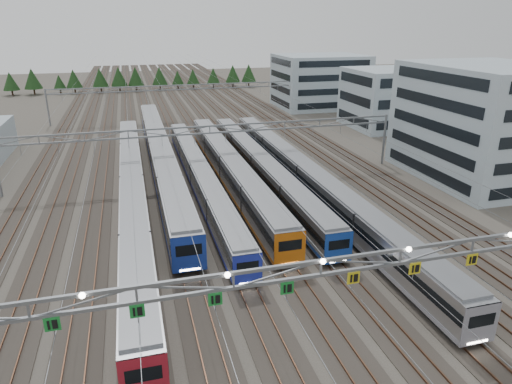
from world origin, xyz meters
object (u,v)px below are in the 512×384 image
object	(u,v)px
train_b	(160,154)
train_c	(200,175)
train_a	(132,188)
depot_bldg_south	(486,123)
train_d	(230,168)
train_e	(260,166)
gantry_near	(321,272)
train_f	(307,178)
gantry_mid	(210,136)
depot_bldg_mid	(384,99)
depot_bldg_north	(320,81)
gantry_far	(176,91)

from	to	relation	value
train_b	train_c	xyz separation A→B (m)	(4.50, -10.99, -0.36)
train_a	depot_bldg_south	xyz separation A→B (m)	(49.67, -1.98, 5.92)
train_a	train_d	world-z (taller)	train_d
train_e	gantry_near	world-z (taller)	gantry_near
train_f	train_e	bearing A→B (deg)	124.09
gantry_mid	depot_bldg_mid	bearing A→B (deg)	30.21
train_c	depot_bldg_north	world-z (taller)	depot_bldg_north
gantry_far	train_e	bearing A→B (deg)	-81.93
gantry_mid	depot_bldg_mid	world-z (taller)	depot_bldg_mid
train_f	depot_bldg_south	distance (m)	27.81
train_f	gantry_far	distance (m)	55.57
train_f	depot_bldg_south	bearing A→B (deg)	-0.39
train_f	depot_bldg_north	bearing A→B (deg)	65.86
train_c	depot_bldg_south	world-z (taller)	depot_bldg_south
train_d	train_e	xyz separation A→B (m)	(4.50, 0.09, -0.15)
train_c	train_b	bearing A→B (deg)	112.27
gantry_far	train_c	bearing A→B (deg)	-92.64
depot_bldg_south	depot_bldg_mid	bearing A→B (deg)	84.03
gantry_near	depot_bldg_north	bearing A→B (deg)	67.19
train_e	depot_bldg_north	distance (m)	63.02
train_c	depot_bldg_mid	world-z (taller)	depot_bldg_mid
gantry_far	gantry_near	bearing A→B (deg)	-90.03
train_e	gantry_mid	size ratio (longest dim) A/B	0.94
train_a	depot_bldg_south	world-z (taller)	depot_bldg_south
gantry_near	gantry_far	world-z (taller)	gantry_near
depot_bldg_south	gantry_near	bearing A→B (deg)	-141.43
train_e	train_a	bearing A→B (deg)	-164.90
train_f	train_b	bearing A→B (deg)	137.65
depot_bldg_south	depot_bldg_north	world-z (taller)	depot_bldg_south
train_b	gantry_near	xyz separation A→B (m)	(6.70, -47.27, 4.77)
train_a	depot_bldg_south	size ratio (longest dim) A/B	3.06
train_f	train_d	bearing A→B (deg)	143.93
train_b	gantry_mid	size ratio (longest dim) A/B	1.21
train_f	train_a	bearing A→B (deg)	175.44
train_a	gantry_mid	xyz separation A→B (m)	(11.25, 7.46, 4.25)
depot_bldg_north	train_a	bearing A→B (deg)	-130.11
gantry_far	depot_bldg_south	size ratio (longest dim) A/B	2.56
train_a	train_c	bearing A→B (deg)	21.94
train_b	gantry_mid	bearing A→B (deg)	-46.66
depot_bldg_mid	depot_bldg_south	bearing A→B (deg)	-95.97
train_a	depot_bldg_north	size ratio (longest dim) A/B	3.06
train_b	depot_bldg_north	bearing A→B (deg)	44.48
train_c	gantry_mid	xyz separation A→B (m)	(2.25, 3.84, 4.43)
train_d	train_f	xyz separation A→B (m)	(9.00, -6.56, -0.10)
gantry_mid	depot_bldg_south	xyz separation A→B (m)	(38.42, -9.44, 1.68)
train_a	depot_bldg_mid	xyz separation A→B (m)	(53.21, 31.90, 3.99)
train_a	train_c	distance (m)	9.70
train_f	gantry_near	distance (m)	33.24
train_d	gantry_near	bearing A→B (deg)	-93.51
gantry_far	depot_bldg_south	distance (m)	66.65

